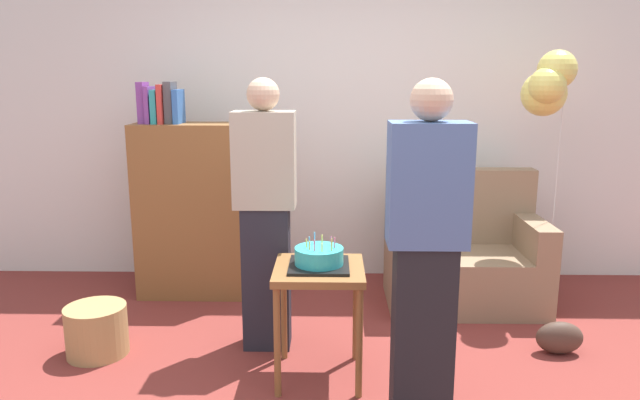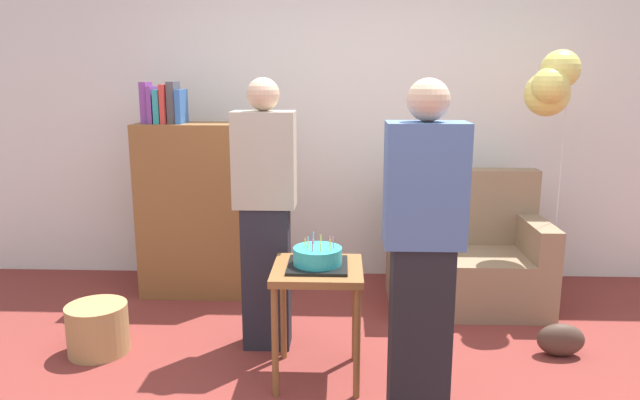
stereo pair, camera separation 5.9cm
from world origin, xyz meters
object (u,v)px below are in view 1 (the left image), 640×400
object	(u,v)px
person_holding_cake	(425,254)
wicker_basket	(97,330)
person_blowing_candles	(265,214)
handbag	(559,338)
bookshelf	(191,207)
balloon_bunch	(548,85)
birthday_cake	(319,258)
couch	(463,257)
side_table	(319,285)

from	to	relation	value
person_holding_cake	wicker_basket	distance (m)	2.06
person_blowing_candles	handbag	world-z (taller)	person_blowing_candles
person_holding_cake	person_blowing_candles	bearing A→B (deg)	-24.26
bookshelf	balloon_bunch	distance (m)	2.68
balloon_bunch	person_holding_cake	bearing A→B (deg)	-125.12
birthday_cake	person_blowing_candles	world-z (taller)	person_blowing_candles
birthday_cake	handbag	size ratio (longest dim) A/B	1.14
couch	wicker_basket	distance (m)	2.53
person_holding_cake	wicker_basket	bearing A→B (deg)	-0.16
person_blowing_candles	couch	bearing A→B (deg)	31.26
side_table	person_holding_cake	xyz separation A→B (m)	(0.50, -0.39, 0.29)
person_holding_cake	handbag	xyz separation A→B (m)	(0.94, 0.69, -0.73)
birthday_cake	bookshelf	bearing A→B (deg)	128.18
bookshelf	wicker_basket	bearing A→B (deg)	-108.85
birthday_cake	person_holding_cake	xyz separation A→B (m)	(0.50, -0.39, 0.14)
side_table	wicker_basket	size ratio (longest dim) A/B	1.77
side_table	person_blowing_candles	bearing A→B (deg)	130.50
handbag	person_holding_cake	bearing A→B (deg)	-143.59
couch	birthday_cake	distance (m)	1.57
side_table	wicker_basket	distance (m)	1.41
side_table	handbag	bearing A→B (deg)	11.86
side_table	birthday_cake	distance (m)	0.15
handbag	balloon_bunch	world-z (taller)	balloon_bunch
side_table	birthday_cake	xyz separation A→B (m)	(0.00, -0.00, 0.15)
bookshelf	side_table	distance (m)	1.60
bookshelf	person_blowing_candles	world-z (taller)	person_blowing_candles
side_table	person_holding_cake	world-z (taller)	person_holding_cake
wicker_basket	handbag	distance (m)	2.77
couch	balloon_bunch	world-z (taller)	balloon_bunch
bookshelf	balloon_bunch	bearing A→B (deg)	-4.08
wicker_basket	balloon_bunch	world-z (taller)	balloon_bunch
person_blowing_candles	person_holding_cake	size ratio (longest dim) A/B	1.00
bookshelf	balloon_bunch	world-z (taller)	balloon_bunch
couch	person_holding_cake	world-z (taller)	person_holding_cake
person_holding_cake	balloon_bunch	world-z (taller)	balloon_bunch
side_table	person_holding_cake	size ratio (longest dim) A/B	0.39
bookshelf	person_holding_cake	distance (m)	2.22
side_table	wicker_basket	bearing A→B (deg)	169.81
couch	wicker_basket	size ratio (longest dim) A/B	3.06
person_blowing_candles	handbag	distance (m)	1.91
wicker_basket	birthday_cake	bearing A→B (deg)	-10.19
person_blowing_candles	person_holding_cake	bearing A→B (deg)	-40.65
couch	handbag	xyz separation A→B (m)	(0.41, -0.83, -0.24)
couch	side_table	size ratio (longest dim) A/B	1.72
person_blowing_candles	person_holding_cake	xyz separation A→B (m)	(0.83, -0.77, 0.00)
side_table	wicker_basket	xyz separation A→B (m)	(-1.33, 0.24, -0.39)
side_table	person_blowing_candles	world-z (taller)	person_blowing_candles
couch	side_table	world-z (taller)	couch
side_table	birthday_cake	size ratio (longest dim) A/B	1.99
birthday_cake	wicker_basket	bearing A→B (deg)	169.81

